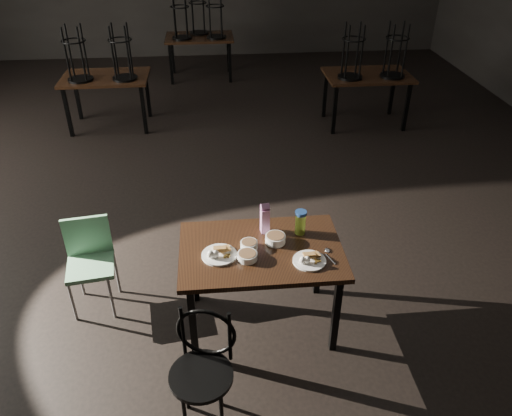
{
  "coord_description": "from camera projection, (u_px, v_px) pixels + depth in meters",
  "views": [
    {
      "loc": [
        0.16,
        -4.65,
        2.98
      ],
      "look_at": [
        0.47,
        -1.35,
        0.85
      ],
      "focal_mm": 35.0,
      "sensor_mm": 36.0,
      "label": 1
    }
  ],
  "objects": [
    {
      "name": "school_chair",
      "position": [
        90.0,
        257.0,
        4.02
      ],
      "size": [
        0.41,
        0.41,
        0.79
      ],
      "rotation": [
        0.0,
        0.0,
        0.14
      ],
      "color": "#67A078",
      "rests_on": "ground"
    },
    {
      "name": "bg_table_right",
      "position": [
        369.0,
        75.0,
        7.05
      ],
      "size": [
        1.2,
        0.8,
        1.48
      ],
      "color": "black",
      "rests_on": "ground"
    },
    {
      "name": "plate_left",
      "position": [
        219.0,
        253.0,
        3.57
      ],
      "size": [
        0.26,
        0.26,
        0.08
      ],
      "color": "white",
      "rests_on": "main_table"
    },
    {
      "name": "plate_right",
      "position": [
        309.0,
        259.0,
        3.52
      ],
      "size": [
        0.24,
        0.24,
        0.08
      ],
      "color": "white",
      "rests_on": "main_table"
    },
    {
      "name": "bg_table_left",
      "position": [
        104.0,
        77.0,
        6.96
      ],
      "size": [
        1.2,
        0.8,
        1.48
      ],
      "color": "black",
      "rests_on": "ground"
    },
    {
      "name": "bg_table_far",
      "position": [
        199.0,
        35.0,
        8.85
      ],
      "size": [
        1.2,
        0.8,
        1.48
      ],
      "color": "black",
      "rests_on": "ground"
    },
    {
      "name": "juice_carton",
      "position": [
        265.0,
        219.0,
        3.78
      ],
      "size": [
        0.07,
        0.07,
        0.25
      ],
      "color": "#851871",
      "rests_on": "main_table"
    },
    {
      "name": "bentwood_chair",
      "position": [
        203.0,
        362.0,
        3.1
      ],
      "size": [
        0.43,
        0.43,
        0.85
      ],
      "rotation": [
        0.0,
        0.0,
        -0.25
      ],
      "color": "black",
      "rests_on": "ground"
    },
    {
      "name": "water_bottle",
      "position": [
        300.0,
        222.0,
        3.77
      ],
      "size": [
        0.1,
        0.1,
        0.19
      ],
      "color": "#A9D940",
      "rests_on": "main_table"
    },
    {
      "name": "bowl_near",
      "position": [
        249.0,
        245.0,
        3.66
      ],
      "size": [
        0.13,
        0.13,
        0.05
      ],
      "color": "white",
      "rests_on": "main_table"
    },
    {
      "name": "bowl_far",
      "position": [
        275.0,
        239.0,
        3.71
      ],
      "size": [
        0.15,
        0.15,
        0.06
      ],
      "color": "white",
      "rests_on": "main_table"
    },
    {
      "name": "main_table",
      "position": [
        261.0,
        257.0,
        3.7
      ],
      "size": [
        1.2,
        0.8,
        0.75
      ],
      "color": "black",
      "rests_on": "ground"
    },
    {
      "name": "bowl_big",
      "position": [
        247.0,
        256.0,
        3.54
      ],
      "size": [
        0.15,
        0.15,
        0.05
      ],
      "color": "white",
      "rests_on": "main_table"
    },
    {
      "name": "spoon",
      "position": [
        328.0,
        251.0,
        3.62
      ],
      "size": [
        0.06,
        0.2,
        0.01
      ],
      "color": "silver",
      "rests_on": "main_table"
    }
  ]
}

